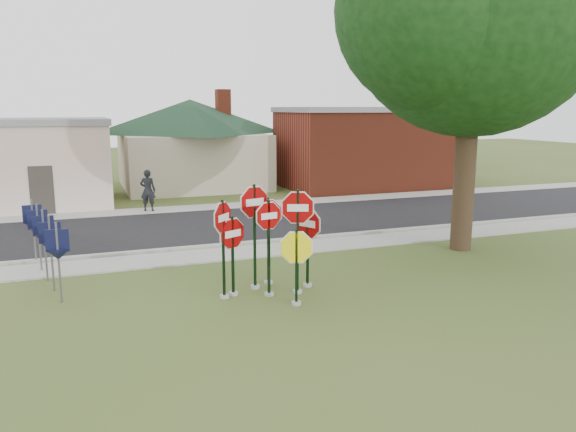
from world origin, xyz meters
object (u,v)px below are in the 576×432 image
object	(u,v)px
oak_tree	(475,4)
stop_sign_center	(269,236)
stop_sign_yellow	(296,259)
pedestrian	(148,190)
stop_sign_left	(223,235)

from	to	relation	value
oak_tree	stop_sign_center	bearing A→B (deg)	-163.03
stop_sign_yellow	oak_tree	xyz separation A→B (m)	(7.18, 3.17, 6.73)
stop_sign_yellow	pedestrian	distance (m)	13.99
stop_sign_center	pedestrian	xyz separation A→B (m)	(-1.44, 13.01, -0.55)
stop_sign_yellow	stop_sign_left	xyz separation A→B (m)	(-1.51, 1.09, 0.47)
stop_sign_center	oak_tree	xyz separation A→B (m)	(7.59, 2.31, 6.31)
pedestrian	stop_sign_yellow	bearing A→B (deg)	117.85
stop_sign_center	stop_sign_yellow	size ratio (longest dim) A/B	1.29
stop_sign_yellow	stop_sign_left	bearing A→B (deg)	144.11
stop_sign_center	pedestrian	size ratio (longest dim) A/B	1.34
pedestrian	stop_sign_left	bearing A→B (deg)	111.78
stop_sign_yellow	pedestrian	world-z (taller)	stop_sign_yellow
stop_sign_yellow	stop_sign_left	world-z (taller)	stop_sign_left
stop_sign_left	pedestrian	xyz separation A→B (m)	(-0.34, 12.77, -0.60)
stop_sign_center	stop_sign_left	xyz separation A→B (m)	(-1.10, 0.23, 0.05)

